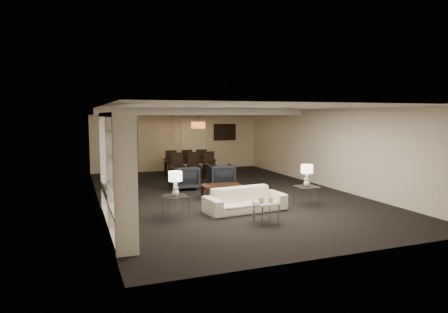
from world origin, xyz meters
name	(u,v)px	position (x,y,z in m)	size (l,w,h in m)	color
floor	(224,194)	(0.00, 0.00, 0.00)	(11.00, 11.00, 0.00)	black
ceiling	(224,108)	(0.00, 0.00, 2.50)	(7.00, 11.00, 0.02)	silver
wall_back	(177,140)	(0.00, 5.50, 1.25)	(7.00, 0.02, 2.50)	beige
wall_front	(345,181)	(0.00, -5.50, 1.25)	(7.00, 0.02, 2.50)	beige
wall_left	(98,156)	(-3.50, 0.00, 1.25)	(0.02, 11.00, 2.50)	beige
wall_right	(326,148)	(3.50, 0.00, 1.25)	(0.02, 11.00, 2.50)	beige
ceiling_soffit	(190,112)	(0.00, 3.50, 2.40)	(7.00, 4.00, 0.20)	silver
curtains	(156,142)	(-0.90, 5.42, 1.20)	(1.50, 0.12, 2.40)	beige
door	(194,144)	(0.70, 5.47, 1.05)	(0.90, 0.05, 2.10)	silver
painting	(225,132)	(2.10, 5.46, 1.55)	(0.95, 0.04, 0.65)	#142D38
media_unit	(115,172)	(-3.31, -2.60, 1.18)	(0.38, 3.40, 2.35)	white
pendant_light	(198,125)	(0.30, 3.50, 1.92)	(0.52, 0.52, 0.24)	#D8591E
sofa	(245,200)	(-0.28, -2.18, 0.28)	(1.95, 0.76, 0.57)	beige
coffee_table	(222,192)	(-0.28, -0.58, 0.19)	(1.07, 0.62, 0.38)	black
armchair_left	(185,178)	(-0.88, 1.12, 0.36)	(0.78, 0.80, 0.73)	black
armchair_right	(221,176)	(0.32, 1.12, 0.36)	(0.78, 0.80, 0.73)	black
side_table_left	(176,207)	(-1.98, -2.18, 0.25)	(0.54, 0.54, 0.50)	silver
side_table_right	(306,196)	(1.42, -2.18, 0.25)	(0.54, 0.54, 0.50)	white
table_lamp_left	(175,184)	(-1.98, -2.18, 0.78)	(0.30, 0.30, 0.55)	beige
table_lamp_right	(307,176)	(1.42, -2.18, 0.78)	(0.30, 0.30, 0.55)	beige
marble_table	(266,213)	(-0.28, -3.28, 0.22)	(0.45, 0.45, 0.45)	silver
gold_gourd_a	(262,200)	(-0.38, -3.28, 0.52)	(0.14, 0.14, 0.14)	tan
gold_gourd_b	(270,199)	(-0.18, -3.28, 0.51)	(0.12, 0.12, 0.12)	tan
television	(113,172)	(-3.28, -1.83, 1.05)	(0.14, 1.05, 0.61)	black
vase_blue	(122,181)	(-3.31, -3.68, 1.15)	(0.17, 0.17, 0.18)	#234598
vase_amber	(119,151)	(-3.31, -3.34, 1.64)	(0.16, 0.16, 0.17)	#B5853C
floor_speaker	(111,183)	(-3.20, -0.02, 0.51)	(0.11, 0.11, 1.03)	black
dining_table	(190,168)	(-0.04, 3.49, 0.33)	(1.86, 1.04, 0.65)	black
chair_nl	(178,167)	(-0.64, 2.84, 0.48)	(0.45, 0.45, 0.97)	black
chair_nm	(195,166)	(-0.04, 2.84, 0.48)	(0.45, 0.45, 0.97)	black
chair_nr	(211,165)	(0.56, 2.84, 0.48)	(0.45, 0.45, 0.97)	black
chair_fl	(170,163)	(-0.64, 4.14, 0.48)	(0.45, 0.45, 0.97)	black
chair_fm	(185,162)	(-0.04, 4.14, 0.48)	(0.45, 0.45, 0.97)	black
chair_fr	(200,161)	(0.56, 4.14, 0.48)	(0.45, 0.45, 0.97)	black
floor_lamp	(120,153)	(-2.37, 5.20, 0.83)	(0.24, 0.24, 1.65)	black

